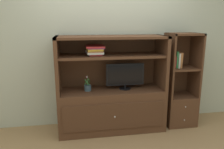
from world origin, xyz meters
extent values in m
plane|color=#99754C|center=(0.00, 0.00, 0.00)|extent=(8.00, 8.00, 0.00)
cube|color=#ADB29E|center=(0.00, 0.75, 1.40)|extent=(6.00, 0.10, 2.80)
cube|color=#4C2D1C|center=(0.00, 0.40, 0.33)|extent=(1.64, 0.55, 0.66)
cube|color=#462A19|center=(0.00, 0.12, 0.33)|extent=(1.50, 0.02, 0.39)
sphere|color=silver|center=(0.00, 0.10, 0.33)|extent=(0.02, 0.02, 0.02)
cube|color=#4C2D1C|center=(-0.79, 0.40, 1.07)|extent=(0.05, 0.55, 0.82)
cube|color=#4C2D1C|center=(0.79, 0.40, 1.07)|extent=(0.05, 0.55, 0.82)
cube|color=#4C2D1C|center=(0.00, 0.66, 1.07)|extent=(1.64, 0.02, 0.82)
cube|color=#4C2D1C|center=(0.00, 0.40, 1.46)|extent=(1.64, 0.55, 0.04)
cube|color=#4C2D1C|center=(0.00, 0.40, 1.18)|extent=(1.54, 0.49, 0.04)
cylinder|color=black|center=(0.21, 0.40, 0.66)|extent=(0.18, 0.18, 0.01)
cylinder|color=black|center=(0.21, 0.40, 0.69)|extent=(0.03, 0.03, 0.05)
cube|color=black|center=(0.21, 0.40, 0.89)|extent=(0.59, 0.02, 0.34)
cube|color=black|center=(0.21, 0.38, 0.89)|extent=(0.55, 0.00, 0.31)
cylinder|color=#384C56|center=(-0.37, 0.40, 0.70)|extent=(0.10, 0.10, 0.09)
cylinder|color=#3D6B33|center=(-0.37, 0.40, 0.82)|extent=(0.01, 0.01, 0.15)
cube|color=#2D7A38|center=(-0.34, 0.40, 0.79)|extent=(0.02, 0.07, 0.08)
cube|color=#2D7A38|center=(-0.37, 0.42, 0.79)|extent=(0.08, 0.03, 0.09)
cube|color=#2D7A38|center=(-0.38, 0.37, 0.79)|extent=(0.07, 0.02, 0.09)
sphere|color=#DB9EC6|center=(-0.38, 0.40, 0.87)|extent=(0.03, 0.03, 0.03)
cube|color=red|center=(-0.25, 0.40, 1.21)|extent=(0.20, 0.26, 0.02)
cube|color=silver|center=(-0.26, 0.41, 1.24)|extent=(0.25, 0.34, 0.03)
cube|color=#A56638|center=(-0.25, 0.39, 1.26)|extent=(0.22, 0.31, 0.02)
cube|color=gold|center=(-0.25, 0.39, 1.28)|extent=(0.24, 0.29, 0.03)
cube|color=purple|center=(-0.23, 0.41, 1.31)|extent=(0.24, 0.30, 0.02)
cube|color=red|center=(-0.24, 0.40, 1.33)|extent=(0.27, 0.31, 0.03)
cube|color=#4C2D1C|center=(1.15, 0.40, 0.25)|extent=(0.49, 0.42, 0.50)
sphere|color=silver|center=(1.15, 0.19, 0.37)|extent=(0.02, 0.02, 0.02)
sphere|color=silver|center=(1.15, 0.19, 0.15)|extent=(0.02, 0.02, 0.02)
cube|color=#4C2D1C|center=(0.92, 0.40, 1.00)|extent=(0.03, 0.42, 1.01)
cube|color=#4C2D1C|center=(1.38, 0.40, 1.00)|extent=(0.03, 0.42, 1.01)
cube|color=#4C2D1C|center=(1.15, 0.60, 1.00)|extent=(0.49, 0.02, 1.01)
cube|color=#4C2D1C|center=(1.15, 0.40, 0.95)|extent=(0.43, 0.38, 0.03)
cube|color=#4C2D1C|center=(1.15, 0.40, 1.49)|extent=(0.49, 0.42, 0.03)
cube|color=#338C4C|center=(0.97, 0.40, 1.07)|extent=(0.02, 0.15, 0.21)
cube|color=red|center=(1.00, 0.40, 1.06)|extent=(0.03, 0.13, 0.18)
cube|color=#338C4C|center=(1.03, 0.40, 1.10)|extent=(0.03, 0.14, 0.26)
cube|color=silver|center=(1.06, 0.40, 1.09)|extent=(0.03, 0.17, 0.24)
cube|color=#A56638|center=(1.10, 0.40, 1.09)|extent=(0.05, 0.14, 0.24)
camera|label=1|loc=(-0.54, -2.83, 1.68)|focal=35.44mm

